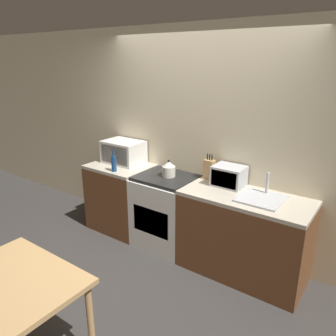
% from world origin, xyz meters
% --- Properties ---
extents(ground_plane, '(16.00, 16.00, 0.00)m').
position_xyz_m(ground_plane, '(0.00, 0.00, 0.00)').
color(ground_plane, '#33302D').
extents(wall_back, '(10.00, 0.06, 2.60)m').
position_xyz_m(wall_back, '(0.00, 1.17, 1.30)').
color(wall_back, beige).
rests_on(wall_back, ground_plane).
extents(counter_left_run, '(0.79, 0.62, 0.90)m').
position_xyz_m(counter_left_run, '(-1.00, 0.83, 0.45)').
color(counter_left_run, brown).
rests_on(counter_left_run, ground_plane).
extents(counter_right_run, '(1.32, 0.62, 0.90)m').
position_xyz_m(counter_right_run, '(0.74, 0.83, 0.45)').
color(counter_right_run, brown).
rests_on(counter_right_run, ground_plane).
extents(stove_range, '(0.69, 0.62, 0.90)m').
position_xyz_m(stove_range, '(-0.26, 0.83, 0.45)').
color(stove_range, silver).
rests_on(stove_range, ground_plane).
extents(kettle, '(0.16, 0.16, 0.20)m').
position_xyz_m(kettle, '(-0.23, 0.85, 0.99)').
color(kettle, beige).
rests_on(kettle, stove_range).
extents(microwave, '(0.52, 0.37, 0.30)m').
position_xyz_m(microwave, '(-1.03, 0.93, 1.05)').
color(microwave, silver).
rests_on(microwave, counter_left_run).
extents(bottle, '(0.06, 0.06, 0.27)m').
position_xyz_m(bottle, '(-0.89, 0.61, 1.00)').
color(bottle, navy).
rests_on(bottle, counter_left_run).
extents(knife_block, '(0.12, 0.09, 0.30)m').
position_xyz_m(knife_block, '(0.19, 1.05, 1.02)').
color(knife_block, tan).
rests_on(knife_block, counter_right_run).
extents(toaster_oven, '(0.33, 0.27, 0.22)m').
position_xyz_m(toaster_oven, '(0.47, 0.98, 1.01)').
color(toaster_oven, '#ADAFB5').
rests_on(toaster_oven, counter_right_run).
extents(sink_basin, '(0.42, 0.42, 0.24)m').
position_xyz_m(sink_basin, '(0.89, 0.84, 0.92)').
color(sink_basin, '#ADAFB5').
rests_on(sink_basin, counter_right_run).
extents(dining_table, '(0.98, 0.69, 0.74)m').
position_xyz_m(dining_table, '(-0.15, -1.15, 0.64)').
color(dining_table, tan).
rests_on(dining_table, ground_plane).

